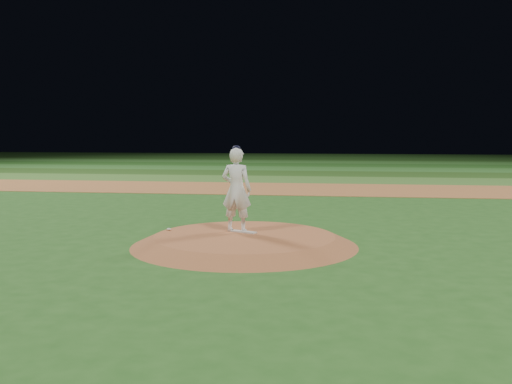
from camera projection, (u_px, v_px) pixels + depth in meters
The scene contains 12 objects.
ground at pixel (245, 245), 13.89m from camera, with size 120.00×120.00×0.00m, color #23541B.
infield_dirt_band at pixel (291, 189), 27.68m from camera, with size 70.00×6.00×0.02m, color #A06131.
outfield_stripe_0 at pixel (298, 180), 33.09m from camera, with size 70.00×5.00×0.02m, color #3A6A26.
outfield_stripe_1 at pixel (303, 173), 38.01m from camera, with size 70.00×5.00×0.02m, color #214516.
outfield_stripe_2 at pixel (307, 169), 42.94m from camera, with size 70.00×5.00×0.02m, color #2B6424.
outfield_stripe_3 at pixel (310, 165), 47.86m from camera, with size 70.00×5.00×0.02m, color #1E4D18.
outfield_stripe_4 at pixel (313, 162), 52.79m from camera, with size 70.00×5.00×0.02m, color #2D6625.
outfield_stripe_5 at pixel (315, 159), 57.71m from camera, with size 70.00×5.00×0.02m, color #1F4917.
pitchers_mound at pixel (245, 240), 13.88m from camera, with size 5.50×5.50×0.25m, color #A15A32.
pitching_rubber at pixel (244, 232), 14.25m from camera, with size 0.69×0.17×0.03m, color silver.
rosin_bag at pixel (169, 229), 14.55m from camera, with size 0.11×0.11×0.06m, color silver.
pitcher_on_mound at pixel (236, 190), 14.27m from camera, with size 0.85×0.63×2.17m.
Camera 1 is at (2.20, -13.50, 2.75)m, focal length 40.00 mm.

